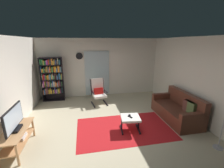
{
  "coord_description": "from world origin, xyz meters",
  "views": [
    {
      "loc": [
        -0.75,
        -3.82,
        2.44
      ],
      "look_at": [
        0.22,
        1.14,
        1.01
      ],
      "focal_mm": 23.87,
      "sensor_mm": 36.0,
      "label": 1
    }
  ],
  "objects_px": {
    "tv_stand": "(17,136)",
    "wall_clock": "(79,56)",
    "bookshelf_near_tv": "(52,77)",
    "lounge_armchair": "(98,91)",
    "cell_phone": "(129,116)",
    "leather_sofa": "(178,110)",
    "television": "(14,120)",
    "tv_remote": "(130,117)",
    "ottoman": "(130,119)"
  },
  "relations": [
    {
      "from": "tv_stand",
      "to": "wall_clock",
      "type": "height_order",
      "value": "wall_clock"
    },
    {
      "from": "bookshelf_near_tv",
      "to": "lounge_armchair",
      "type": "bearing_deg",
      "value": -21.2
    },
    {
      "from": "tv_stand",
      "to": "cell_phone",
      "type": "relative_size",
      "value": 8.08
    },
    {
      "from": "tv_stand",
      "to": "leather_sofa",
      "type": "height_order",
      "value": "leather_sofa"
    },
    {
      "from": "television",
      "to": "leather_sofa",
      "type": "xyz_separation_m",
      "value": [
        4.51,
        0.62,
        -0.47
      ]
    },
    {
      "from": "television",
      "to": "lounge_armchair",
      "type": "distance_m",
      "value": 3.21
    },
    {
      "from": "television",
      "to": "tv_remote",
      "type": "relative_size",
      "value": 6.0
    },
    {
      "from": "television",
      "to": "tv_remote",
      "type": "distance_m",
      "value": 2.82
    },
    {
      "from": "tv_remote",
      "to": "leather_sofa",
      "type": "bearing_deg",
      "value": -11.26
    },
    {
      "from": "television",
      "to": "wall_clock",
      "type": "bearing_deg",
      "value": 66.89
    },
    {
      "from": "leather_sofa",
      "to": "lounge_armchair",
      "type": "distance_m",
      "value": 2.99
    },
    {
      "from": "lounge_armchair",
      "to": "tv_stand",
      "type": "bearing_deg",
      "value": -131.67
    },
    {
      "from": "tv_stand",
      "to": "bookshelf_near_tv",
      "type": "distance_m",
      "value": 3.18
    },
    {
      "from": "cell_phone",
      "to": "wall_clock",
      "type": "xyz_separation_m",
      "value": [
        -1.36,
        2.99,
        1.43
      ]
    },
    {
      "from": "bookshelf_near_tv",
      "to": "leather_sofa",
      "type": "distance_m",
      "value": 4.96
    },
    {
      "from": "tv_stand",
      "to": "leather_sofa",
      "type": "relative_size",
      "value": 0.64
    },
    {
      "from": "leather_sofa",
      "to": "bookshelf_near_tv",
      "type": "bearing_deg",
      "value": 149.47
    },
    {
      "from": "lounge_armchair",
      "to": "ottoman",
      "type": "relative_size",
      "value": 1.78
    },
    {
      "from": "leather_sofa",
      "to": "wall_clock",
      "type": "xyz_separation_m",
      "value": [
        -3.08,
        2.72,
        1.54
      ]
    },
    {
      "from": "tv_stand",
      "to": "cell_phone",
      "type": "distance_m",
      "value": 2.8
    },
    {
      "from": "tv_remote",
      "to": "cell_phone",
      "type": "relative_size",
      "value": 1.03
    },
    {
      "from": "television",
      "to": "bookshelf_near_tv",
      "type": "distance_m",
      "value": 3.13
    },
    {
      "from": "leather_sofa",
      "to": "tv_remote",
      "type": "relative_size",
      "value": 12.25
    },
    {
      "from": "ottoman",
      "to": "tv_remote",
      "type": "xyz_separation_m",
      "value": [
        -0.01,
        -0.01,
        0.08
      ]
    },
    {
      "from": "television",
      "to": "cell_phone",
      "type": "relative_size",
      "value": 6.17
    },
    {
      "from": "television",
      "to": "wall_clock",
      "type": "xyz_separation_m",
      "value": [
        1.42,
        3.34,
        1.07
      ]
    },
    {
      "from": "tv_remote",
      "to": "ottoman",
      "type": "bearing_deg",
      "value": 34.45
    },
    {
      "from": "lounge_armchair",
      "to": "bookshelf_near_tv",
      "type": "bearing_deg",
      "value": 158.8
    },
    {
      "from": "bookshelf_near_tv",
      "to": "ottoman",
      "type": "height_order",
      "value": "bookshelf_near_tv"
    },
    {
      "from": "tv_stand",
      "to": "tv_remote",
      "type": "xyz_separation_m",
      "value": [
        2.79,
        0.25,
        0.08
      ]
    },
    {
      "from": "bookshelf_near_tv",
      "to": "leather_sofa",
      "type": "height_order",
      "value": "bookshelf_near_tv"
    },
    {
      "from": "bookshelf_near_tv",
      "to": "wall_clock",
      "type": "height_order",
      "value": "wall_clock"
    },
    {
      "from": "leather_sofa",
      "to": "tv_remote",
      "type": "bearing_deg",
      "value": -168.51
    },
    {
      "from": "lounge_armchair",
      "to": "ottoman",
      "type": "height_order",
      "value": "lounge_armchair"
    },
    {
      "from": "leather_sofa",
      "to": "cell_phone",
      "type": "height_order",
      "value": "leather_sofa"
    },
    {
      "from": "tv_stand",
      "to": "television",
      "type": "bearing_deg",
      "value": -80.66
    },
    {
      "from": "television",
      "to": "leather_sofa",
      "type": "relative_size",
      "value": 0.49
    },
    {
      "from": "tv_remote",
      "to": "tv_stand",
      "type": "bearing_deg",
      "value": 162.44
    },
    {
      "from": "television",
      "to": "leather_sofa",
      "type": "bearing_deg",
      "value": 7.79
    },
    {
      "from": "bookshelf_near_tv",
      "to": "wall_clock",
      "type": "relative_size",
      "value": 6.35
    },
    {
      "from": "leather_sofa",
      "to": "wall_clock",
      "type": "relative_size",
      "value": 6.08
    },
    {
      "from": "bookshelf_near_tv",
      "to": "wall_clock",
      "type": "bearing_deg",
      "value": 11.07
    },
    {
      "from": "ottoman",
      "to": "wall_clock",
      "type": "xyz_separation_m",
      "value": [
        -1.37,
        3.06,
        1.51
      ]
    },
    {
      "from": "lounge_armchair",
      "to": "tv_remote",
      "type": "xyz_separation_m",
      "value": [
        0.67,
        -2.13,
        -0.11
      ]
    },
    {
      "from": "ottoman",
      "to": "wall_clock",
      "type": "bearing_deg",
      "value": 114.09
    },
    {
      "from": "tv_remote",
      "to": "cell_phone",
      "type": "xyz_separation_m",
      "value": [
        -0.0,
        0.08,
        -0.0
      ]
    },
    {
      "from": "cell_phone",
      "to": "ottoman",
      "type": "bearing_deg",
      "value": -51.43
    },
    {
      "from": "tv_remote",
      "to": "lounge_armchair",
      "type": "bearing_deg",
      "value": 84.6
    },
    {
      "from": "leather_sofa",
      "to": "ottoman",
      "type": "relative_size",
      "value": 3.07
    },
    {
      "from": "bookshelf_near_tv",
      "to": "lounge_armchair",
      "type": "xyz_separation_m",
      "value": [
        1.84,
        -0.72,
        -0.47
      ]
    }
  ]
}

